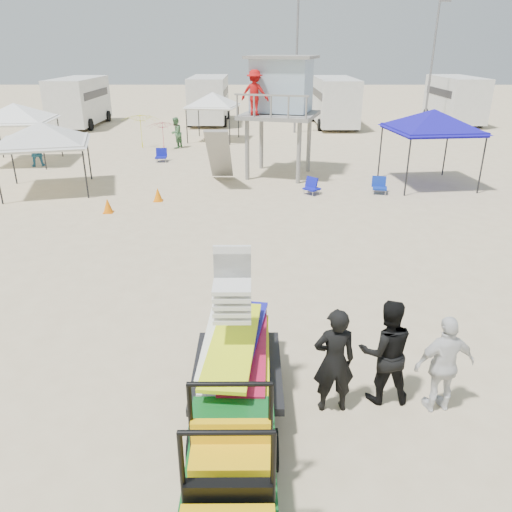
{
  "coord_description": "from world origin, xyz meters",
  "views": [
    {
      "loc": [
        0.52,
        -6.56,
        5.35
      ],
      "look_at": [
        0.5,
        3.0,
        1.3
      ],
      "focal_mm": 35.0,
      "sensor_mm": 36.0,
      "label": 1
    }
  ],
  "objects_px": {
    "utility_cart": "(228,470)",
    "lifeguard_tower": "(278,90)",
    "man_left": "(334,361)",
    "canopy_blue": "(434,113)",
    "surf_trailer": "(236,347)"
  },
  "relations": [
    {
      "from": "utility_cart",
      "to": "lifeguard_tower",
      "type": "distance_m",
      "value": 17.88
    },
    {
      "from": "man_left",
      "to": "canopy_blue",
      "type": "xyz_separation_m",
      "value": [
        5.79,
        13.85,
        1.99
      ]
    },
    {
      "from": "surf_trailer",
      "to": "lifeguard_tower",
      "type": "bearing_deg",
      "value": 85.5
    },
    {
      "from": "surf_trailer",
      "to": "man_left",
      "type": "bearing_deg",
      "value": -11.18
    },
    {
      "from": "utility_cart",
      "to": "man_left",
      "type": "distance_m",
      "value": 2.54
    },
    {
      "from": "utility_cart",
      "to": "surf_trailer",
      "type": "height_order",
      "value": "surf_trailer"
    },
    {
      "from": "surf_trailer",
      "to": "man_left",
      "type": "distance_m",
      "value": 1.55
    },
    {
      "from": "surf_trailer",
      "to": "man_left",
      "type": "height_order",
      "value": "surf_trailer"
    },
    {
      "from": "man_left",
      "to": "surf_trailer",
      "type": "bearing_deg",
      "value": -15.9
    },
    {
      "from": "man_left",
      "to": "lifeguard_tower",
      "type": "relative_size",
      "value": 0.37
    },
    {
      "from": "utility_cart",
      "to": "canopy_blue",
      "type": "height_order",
      "value": "canopy_blue"
    },
    {
      "from": "surf_trailer",
      "to": "canopy_blue",
      "type": "height_order",
      "value": "canopy_blue"
    },
    {
      "from": "canopy_blue",
      "to": "utility_cart",
      "type": "bearing_deg",
      "value": -114.71
    },
    {
      "from": "utility_cart",
      "to": "lifeguard_tower",
      "type": "bearing_deg",
      "value": 86.09
    },
    {
      "from": "utility_cart",
      "to": "surf_trailer",
      "type": "bearing_deg",
      "value": 89.96
    }
  ]
}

